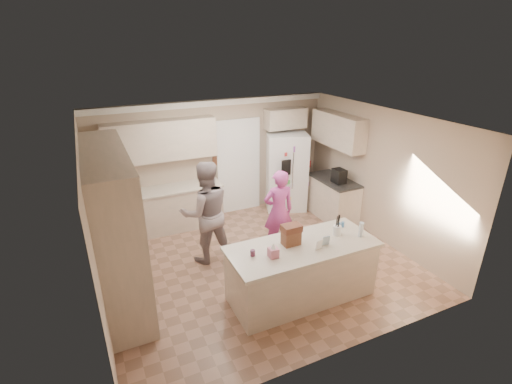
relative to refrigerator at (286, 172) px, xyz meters
name	(u,v)px	position (x,y,z in m)	size (l,w,h in m)	color
floor	(259,264)	(-1.60, -1.91, -0.91)	(5.20, 4.60, 0.02)	#916751
ceiling	(260,120)	(-1.60, -1.91, 1.71)	(5.20, 4.60, 0.02)	white
wall_back	(215,159)	(-1.60, 0.40, 0.40)	(5.20, 0.02, 2.60)	tan
wall_front	(345,270)	(-1.60, -4.22, 0.40)	(5.20, 0.02, 2.60)	tan
wall_left	(92,229)	(-4.21, -1.91, 0.40)	(0.02, 4.60, 2.60)	tan
wall_right	(380,175)	(1.01, -1.91, 0.40)	(0.02, 4.60, 2.60)	tan
crown_back	(213,103)	(-1.60, 0.35, 1.63)	(5.20, 0.08, 0.12)	white
pantry_bank	(115,226)	(-3.90, -1.71, 0.28)	(0.60, 2.60, 2.35)	beige
back_base_cab	(169,210)	(-2.75, 0.09, -0.46)	(2.20, 0.60, 0.88)	beige
back_countertop	(167,190)	(-2.75, 0.08, 0.00)	(2.24, 0.63, 0.04)	#BFB29C
back_upper_cab	(161,141)	(-2.75, 0.21, 1.00)	(2.20, 0.35, 0.80)	beige
doorway_opening	(238,167)	(-1.05, 0.37, 0.15)	(0.90, 0.06, 2.10)	black
doorway_casing	(239,168)	(-1.05, 0.33, 0.15)	(1.02, 0.03, 2.22)	white
wall_frame_upper	(216,149)	(-1.58, 0.36, 0.65)	(0.15, 0.02, 0.20)	brown
wall_frame_lower	(216,161)	(-1.58, 0.36, 0.38)	(0.15, 0.02, 0.20)	brown
refrigerator	(286,172)	(0.00, 0.00, 0.00)	(0.90, 0.70, 1.80)	white
fridge_seam	(294,177)	(0.00, -0.35, 0.00)	(0.01, 0.02, 1.78)	gray
fridge_dispenser	(286,168)	(-0.22, -0.37, 0.25)	(0.22, 0.03, 0.35)	black
fridge_handle_l	(293,171)	(-0.05, -0.37, 0.15)	(0.02, 0.02, 0.85)	silver
fridge_handle_r	(297,170)	(0.05, -0.37, 0.15)	(0.02, 0.02, 0.85)	silver
over_fridge_cab	(285,118)	(0.05, 0.21, 1.20)	(0.95, 0.35, 0.45)	beige
right_base_cab	(333,199)	(0.70, -0.91, -0.46)	(0.60, 1.20, 0.88)	beige
right_countertop	(334,180)	(0.69, -0.91, 0.00)	(0.63, 1.24, 0.04)	#2D2B28
right_upper_cab	(338,130)	(0.82, -0.71, 1.05)	(0.35, 1.50, 0.70)	beige
coffee_maker	(339,176)	(0.65, -1.11, 0.17)	(0.22, 0.28, 0.30)	black
island_base	(301,272)	(-1.40, -3.01, -0.46)	(2.20, 0.90, 0.88)	beige
island_top	(303,246)	(-1.40, -3.01, 0.00)	(2.28, 0.96, 0.05)	#BFB29C
utensil_crock	(337,230)	(-0.75, -2.96, 0.10)	(0.13, 0.13, 0.15)	white
tissue_box	(273,253)	(-1.95, -3.11, 0.10)	(0.13, 0.13, 0.14)	#C86D86
tissue_plume	(273,246)	(-1.95, -3.11, 0.20)	(0.08, 0.08, 0.08)	white
dollhouse_body	(291,238)	(-1.55, -2.91, 0.14)	(0.26, 0.18, 0.22)	brown
dollhouse_roof	(291,228)	(-1.55, -2.91, 0.30)	(0.28, 0.20, 0.10)	#592D1E
jam_jar	(253,253)	(-2.20, -2.96, 0.07)	(0.07, 0.07, 0.09)	#59263F
greeting_card_a	(319,244)	(-1.25, -3.21, 0.11)	(0.12, 0.01, 0.16)	white
greeting_card_b	(326,241)	(-1.10, -3.16, 0.11)	(0.12, 0.01, 0.16)	silver
water_bottle	(361,229)	(-0.45, -3.16, 0.14)	(0.07, 0.07, 0.24)	silver
shaker_salt	(339,225)	(-0.58, -2.79, 0.07)	(0.05, 0.05, 0.09)	teal
shaker_pepper	(343,224)	(-0.51, -2.79, 0.07)	(0.05, 0.05, 0.09)	teal
teen_boy	(206,213)	(-2.39, -1.38, 0.04)	(0.91, 0.71, 1.88)	gray
teen_girl	(279,211)	(-1.06, -1.61, -0.10)	(0.59, 0.38, 1.61)	#C24499
fridge_magnets	(294,177)	(0.00, -0.36, 0.00)	(0.76, 0.02, 1.44)	tan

